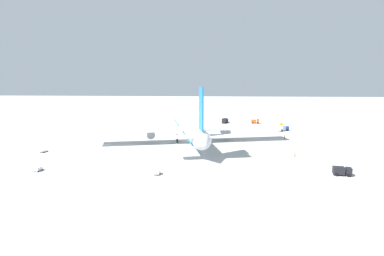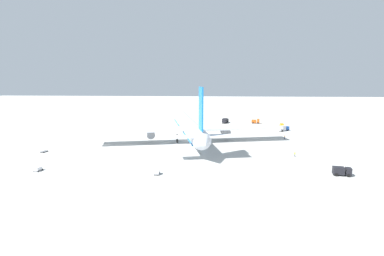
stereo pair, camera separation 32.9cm
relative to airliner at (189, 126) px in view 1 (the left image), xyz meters
The scene contains 15 objects.
ground_plane 6.91m from the airliner, 12.67° to the left, with size 600.00×600.00×0.00m, color #B2B2AD.
airliner is the anchor object (origin of this frame).
service_truck_0 65.35m from the airliner, 34.27° to the right, with size 3.01×4.94×2.79m.
service_truck_1 55.30m from the airliner, 58.94° to the right, with size 5.48×6.54×2.77m.
service_truck_2 64.05m from the airliner, 132.35° to the right, with size 3.02×5.18×2.51m.
service_truck_3 57.37m from the airliner, 18.68° to the right, with size 7.14×4.34×2.94m.
service_van 65.15m from the airliner, 49.74° to the right, with size 4.66×2.37×1.97m.
baggage_cart_0 57.68m from the airliner, 112.82° to the left, with size 3.40×2.10×0.40m.
baggage_cart_1 46.17m from the airliner, behind, with size 2.87×1.62×1.41m.
baggage_cart_2 61.49m from the airliner, 136.53° to the left, with size 3.26×1.85×1.23m.
ground_worker_0 44.46m from the airliner, 79.16° to the right, with size 0.56×0.56×1.77m.
ground_worker_1 59.04m from the airliner, 41.86° to the right, with size 0.45×0.45×1.63m.
ground_worker_2 45.91m from the airliner, 119.82° to the right, with size 0.50×0.50×1.70m.
traffic_cone_0 54.78m from the airliner, 32.70° to the left, with size 0.36×0.36×0.55m, color orange.
traffic_cone_1 51.06m from the airliner, 23.89° to the right, with size 0.36×0.36×0.55m, color orange.
Camera 1 is at (-129.76, -9.65, 28.09)m, focal length 28.18 mm.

